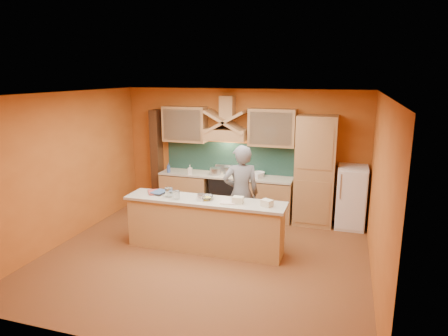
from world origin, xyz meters
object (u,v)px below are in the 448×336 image
(fridge, at_px, (351,197))
(kitchen_scale, at_px, (201,198))
(stove, at_px, (225,195))
(person, at_px, (241,194))
(mixing_bowl, at_px, (206,198))

(fridge, distance_m, kitchen_scale, 3.23)
(stove, xyz_separation_m, fridge, (2.70, 0.00, 0.20))
(person, distance_m, mixing_bowl, 0.74)
(fridge, bearing_deg, mixing_bowl, -142.65)
(stove, relative_size, fridge, 0.69)
(stove, xyz_separation_m, kitchen_scale, (0.16, -1.96, 0.54))
(kitchen_scale, height_order, mixing_bowl, kitchen_scale)
(person, bearing_deg, kitchen_scale, 25.63)
(fridge, bearing_deg, stove, 180.00)
(stove, xyz_separation_m, person, (0.72, -1.34, 0.48))
(stove, bearing_deg, person, -61.83)
(stove, relative_size, person, 0.48)
(fridge, xyz_separation_m, person, (-1.98, -1.34, 0.28))
(fridge, height_order, kitchen_scale, fridge)
(fridge, xyz_separation_m, mixing_bowl, (-2.48, -1.89, 0.33))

